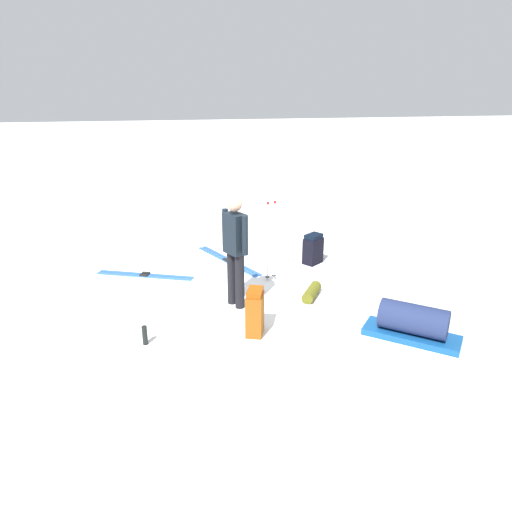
{
  "coord_description": "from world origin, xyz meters",
  "views": [
    {
      "loc": [
        1.32,
        6.67,
        3.19
      ],
      "look_at": [
        0.0,
        0.0,
        0.7
      ],
      "focal_mm": 32.93,
      "sensor_mm": 36.0,
      "label": 1
    }
  ],
  "objects_px": {
    "skier_standing": "(235,246)",
    "ski_pair_far": "(228,260)",
    "sleeping_mat_rolled": "(312,292)",
    "backpack_large_dark": "(255,312)",
    "thermos_bottle": "(145,335)",
    "ski_pair_near": "(145,275)",
    "gear_sled": "(413,323)",
    "backpack_bright": "(313,249)",
    "ski_poles_planted_near": "(271,237)"
  },
  "relations": [
    {
      "from": "skier_standing",
      "to": "backpack_large_dark",
      "type": "xyz_separation_m",
      "value": [
        -0.11,
        0.92,
        -0.63
      ]
    },
    {
      "from": "ski_poles_planted_near",
      "to": "gear_sled",
      "type": "bearing_deg",
      "value": 120.99
    },
    {
      "from": "ski_poles_planted_near",
      "to": "skier_standing",
      "type": "bearing_deg",
      "value": 49.49
    },
    {
      "from": "backpack_large_dark",
      "to": "gear_sled",
      "type": "relative_size",
      "value": 0.53
    },
    {
      "from": "ski_pair_near",
      "to": "ski_poles_planted_near",
      "type": "bearing_deg",
      "value": 164.56
    },
    {
      "from": "backpack_bright",
      "to": "sleeping_mat_rolled",
      "type": "distance_m",
      "value": 1.55
    },
    {
      "from": "skier_standing",
      "to": "backpack_large_dark",
      "type": "distance_m",
      "value": 1.12
    },
    {
      "from": "sleeping_mat_rolled",
      "to": "thermos_bottle",
      "type": "xyz_separation_m",
      "value": [
        2.56,
        0.95,
        0.04
      ]
    },
    {
      "from": "skier_standing",
      "to": "ski_poles_planted_near",
      "type": "bearing_deg",
      "value": -130.51
    },
    {
      "from": "backpack_large_dark",
      "to": "backpack_bright",
      "type": "xyz_separation_m",
      "value": [
        -1.59,
        -2.41,
        -0.04
      ]
    },
    {
      "from": "ski_poles_planted_near",
      "to": "backpack_large_dark",
      "type": "bearing_deg",
      "value": 70.6
    },
    {
      "from": "backpack_large_dark",
      "to": "sleeping_mat_rolled",
      "type": "xyz_separation_m",
      "value": [
        -1.11,
        -0.95,
        -0.23
      ]
    },
    {
      "from": "ski_poles_planted_near",
      "to": "thermos_bottle",
      "type": "xyz_separation_m",
      "value": [
        2.09,
        1.79,
        -0.64
      ]
    },
    {
      "from": "skier_standing",
      "to": "ski_pair_far",
      "type": "xyz_separation_m",
      "value": [
        -0.14,
        -1.92,
        -0.94
      ]
    },
    {
      "from": "sleeping_mat_rolled",
      "to": "backpack_large_dark",
      "type": "bearing_deg",
      "value": 40.77
    },
    {
      "from": "ski_pair_near",
      "to": "thermos_bottle",
      "type": "height_order",
      "value": "thermos_bottle"
    },
    {
      "from": "skier_standing",
      "to": "ski_poles_planted_near",
      "type": "distance_m",
      "value": 1.16
    },
    {
      "from": "ski_pair_near",
      "to": "ski_pair_far",
      "type": "bearing_deg",
      "value": -163.68
    },
    {
      "from": "ski_pair_near",
      "to": "backpack_bright",
      "type": "relative_size",
      "value": 2.95
    },
    {
      "from": "gear_sled",
      "to": "sleeping_mat_rolled",
      "type": "bearing_deg",
      "value": -58.34
    },
    {
      "from": "skier_standing",
      "to": "sleeping_mat_rolled",
      "type": "distance_m",
      "value": 1.5
    },
    {
      "from": "ski_poles_planted_near",
      "to": "thermos_bottle",
      "type": "bearing_deg",
      "value": 40.58
    },
    {
      "from": "skier_standing",
      "to": "sleeping_mat_rolled",
      "type": "height_order",
      "value": "skier_standing"
    },
    {
      "from": "backpack_large_dark",
      "to": "ski_poles_planted_near",
      "type": "distance_m",
      "value": 1.95
    },
    {
      "from": "backpack_bright",
      "to": "ski_pair_far",
      "type": "bearing_deg",
      "value": -15.17
    },
    {
      "from": "ski_pair_far",
      "to": "gear_sled",
      "type": "bearing_deg",
      "value": 120.65
    },
    {
      "from": "sleeping_mat_rolled",
      "to": "thermos_bottle",
      "type": "distance_m",
      "value": 2.73
    },
    {
      "from": "ski_pair_far",
      "to": "backpack_bright",
      "type": "height_order",
      "value": "backpack_bright"
    },
    {
      "from": "gear_sled",
      "to": "sleeping_mat_rolled",
      "type": "distance_m",
      "value": 1.75
    },
    {
      "from": "skier_standing",
      "to": "gear_sled",
      "type": "bearing_deg",
      "value": 145.84
    },
    {
      "from": "ski_pair_far",
      "to": "sleeping_mat_rolled",
      "type": "bearing_deg",
      "value": 119.84
    },
    {
      "from": "skier_standing",
      "to": "ski_pair_far",
      "type": "distance_m",
      "value": 2.14
    },
    {
      "from": "skier_standing",
      "to": "ski_pair_near",
      "type": "relative_size",
      "value": 1.0
    },
    {
      "from": "ski_pair_far",
      "to": "ski_poles_planted_near",
      "type": "xyz_separation_m",
      "value": [
        -0.6,
        1.05,
        0.76
      ]
    },
    {
      "from": "backpack_large_dark",
      "to": "skier_standing",
      "type": "bearing_deg",
      "value": -82.87
    },
    {
      "from": "thermos_bottle",
      "to": "ski_poles_planted_near",
      "type": "bearing_deg",
      "value": -139.42
    },
    {
      "from": "backpack_large_dark",
      "to": "backpack_bright",
      "type": "height_order",
      "value": "backpack_large_dark"
    },
    {
      "from": "skier_standing",
      "to": "ski_pair_far",
      "type": "relative_size",
      "value": 0.93
    },
    {
      "from": "backpack_bright",
      "to": "gear_sled",
      "type": "distance_m",
      "value": 2.98
    },
    {
      "from": "skier_standing",
      "to": "backpack_large_dark",
      "type": "relative_size",
      "value": 2.59
    },
    {
      "from": "ski_pair_far",
      "to": "gear_sled",
      "type": "height_order",
      "value": "gear_sled"
    },
    {
      "from": "ski_pair_near",
      "to": "thermos_bottle",
      "type": "relative_size",
      "value": 6.52
    },
    {
      "from": "ski_pair_near",
      "to": "gear_sled",
      "type": "distance_m",
      "value": 4.59
    },
    {
      "from": "skier_standing",
      "to": "ski_pair_far",
      "type": "height_order",
      "value": "skier_standing"
    },
    {
      "from": "ski_pair_near",
      "to": "gear_sled",
      "type": "height_order",
      "value": "gear_sled"
    },
    {
      "from": "ski_pair_near",
      "to": "ski_pair_far",
      "type": "xyz_separation_m",
      "value": [
        -1.55,
        -0.45,
        -0.0
      ]
    },
    {
      "from": "ski_pair_far",
      "to": "backpack_large_dark",
      "type": "height_order",
      "value": "backpack_large_dark"
    },
    {
      "from": "skier_standing",
      "to": "gear_sled",
      "type": "relative_size",
      "value": 1.37
    },
    {
      "from": "backpack_large_dark",
      "to": "thermos_bottle",
      "type": "distance_m",
      "value": 1.47
    },
    {
      "from": "thermos_bottle",
      "to": "sleeping_mat_rolled",
      "type": "bearing_deg",
      "value": -159.61
    }
  ]
}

